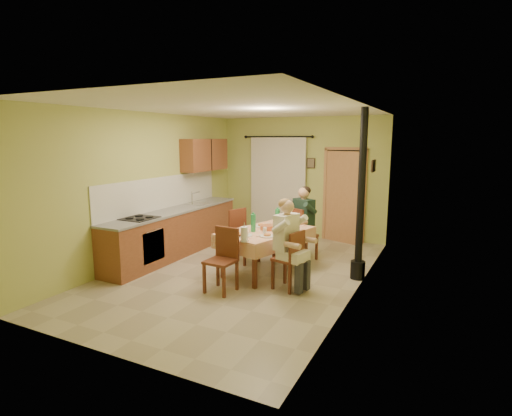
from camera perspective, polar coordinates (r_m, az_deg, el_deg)
The scene contains 17 objects.
floor at distance 7.08m, azimuth -2.20°, elevation -9.17°, with size 4.00×6.00×0.01m, color tan.
room_shell at distance 6.71m, azimuth -2.30°, elevation 5.67°, with size 4.04×6.04×2.82m.
kitchen_run at distance 8.18m, azimuth -11.46°, elevation -3.24°, with size 0.64×3.64×1.56m.
upper_cabinets at distance 9.10m, azimuth -7.31°, elevation 7.55°, with size 0.35×1.40×0.70m, color brown.
curtain at distance 9.60m, azimuth 3.12°, elevation 3.63°, with size 1.70×0.07×2.22m.
doorway at distance 9.14m, azimuth 12.35°, elevation 1.75°, with size 0.96×0.30×2.15m.
dining_table at distance 6.96m, azimuth 1.39°, elevation -6.22°, with size 1.39×1.84×0.76m.
tableware at distance 6.75m, azimuth 0.92°, elevation -2.83°, with size 0.66×1.66×0.33m.
chair_far at distance 7.78m, azimuth 6.49°, elevation -5.20°, with size 0.61×0.61×1.02m.
chair_near at distance 6.18m, azimuth -4.98°, elevation -9.24°, with size 0.44×0.44×0.98m.
chair_right at distance 6.27m, azimuth 4.62°, elevation -8.97°, with size 0.46×0.46×0.94m.
chair_left at distance 7.60m, azimuth -1.69°, elevation -5.52°, with size 0.55×0.55×1.00m.
man_far at distance 7.66m, azimuth 6.66°, elevation -0.95°, with size 0.65×0.61×1.39m.
man_right at distance 6.12m, azimuth 4.60°, elevation -3.70°, with size 0.55×0.63×1.39m.
stove_flue at distance 6.73m, azimuth 14.64°, elevation -1.46°, with size 0.24×0.24×2.80m.
picture_back at distance 9.34m, azimuth 7.86°, elevation 6.37°, with size 0.19×0.03×0.23m, color black.
picture_right at distance 7.20m, azimuth 16.46°, elevation 5.81°, with size 0.03×0.31×0.21m, color brown.
Camera 1 is at (3.20, -5.88, 2.32)m, focal length 28.00 mm.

